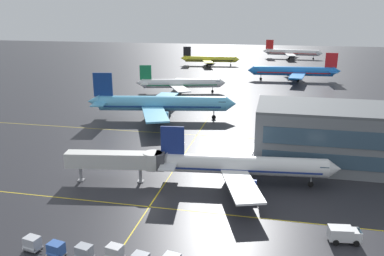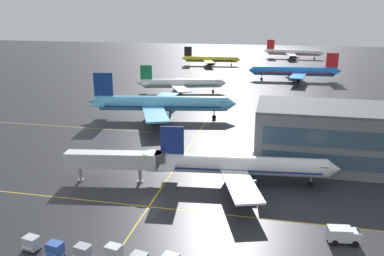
{
  "view_description": "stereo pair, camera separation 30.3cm",
  "coord_description": "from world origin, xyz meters",
  "px_view_note": "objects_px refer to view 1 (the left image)",
  "views": [
    {
      "loc": [
        18.32,
        -55.94,
        29.71
      ],
      "look_at": [
        0.77,
        26.64,
        4.59
      ],
      "focal_mm": 37.49,
      "sensor_mm": 36.0,
      "label": 1
    },
    {
      "loc": [
        18.62,
        -55.88,
        29.71
      ],
      "look_at": [
        0.77,
        26.64,
        4.59
      ],
      "focal_mm": 37.49,
      "sensor_mm": 36.0,
      "label": 2
    }
  ],
  "objects_px": {
    "airliner_far_left_stand": "(294,71)",
    "airliner_far_right_stand": "(210,59)",
    "airliner_second_row": "(161,104)",
    "baggage_cart_row_second": "(56,249)",
    "airliner_third_row": "(181,83)",
    "jet_bridge": "(123,160)",
    "baggage_cart_row_fourth": "(115,252)",
    "service_truck_red_van": "(344,234)",
    "airliner_front_gate": "(244,165)",
    "baggage_cart_row_leftmost": "(32,243)",
    "baggage_cart_row_middle": "(84,252)",
    "airliner_distant_taxiway": "(292,52)"
  },
  "relations": [
    {
      "from": "airliner_front_gate",
      "to": "baggage_cart_row_second",
      "type": "distance_m",
      "value": 33.96
    },
    {
      "from": "baggage_cart_row_fourth",
      "to": "jet_bridge",
      "type": "bearing_deg",
      "value": 108.61
    },
    {
      "from": "airliner_front_gate",
      "to": "jet_bridge",
      "type": "relative_size",
      "value": 1.84
    },
    {
      "from": "airliner_third_row",
      "to": "jet_bridge",
      "type": "height_order",
      "value": "airliner_third_row"
    },
    {
      "from": "airliner_front_gate",
      "to": "service_truck_red_van",
      "type": "relative_size",
      "value": 7.6
    },
    {
      "from": "airliner_front_gate",
      "to": "airliner_far_right_stand",
      "type": "bearing_deg",
      "value": 101.8
    },
    {
      "from": "airliner_second_row",
      "to": "airliner_far_right_stand",
      "type": "relative_size",
      "value": 1.28
    },
    {
      "from": "airliner_distant_taxiway",
      "to": "service_truck_red_van",
      "type": "xyz_separation_m",
      "value": [
        1.6,
        -208.73,
        -2.69
      ]
    },
    {
      "from": "airliner_second_row",
      "to": "airliner_third_row",
      "type": "height_order",
      "value": "airliner_second_row"
    },
    {
      "from": "airliner_second_row",
      "to": "airliner_distant_taxiway",
      "type": "relative_size",
      "value": 1.14
    },
    {
      "from": "service_truck_red_van",
      "to": "baggage_cart_row_middle",
      "type": "distance_m",
      "value": 33.69
    },
    {
      "from": "baggage_cart_row_leftmost",
      "to": "baggage_cart_row_middle",
      "type": "bearing_deg",
      "value": -3.27
    },
    {
      "from": "airliner_distant_taxiway",
      "to": "baggage_cart_row_leftmost",
      "type": "relative_size",
      "value": 12.73
    },
    {
      "from": "airliner_front_gate",
      "to": "service_truck_red_van",
      "type": "xyz_separation_m",
      "value": [
        14.73,
        -15.73,
        -2.31
      ]
    },
    {
      "from": "service_truck_red_van",
      "to": "airliner_third_row",
      "type": "bearing_deg",
      "value": 115.89
    },
    {
      "from": "jet_bridge",
      "to": "baggage_cart_row_leftmost",
      "type": "bearing_deg",
      "value": -98.92
    },
    {
      "from": "airliner_distant_taxiway",
      "to": "airliner_far_left_stand",
      "type": "bearing_deg",
      "value": -90.82
    },
    {
      "from": "airliner_second_row",
      "to": "airliner_third_row",
      "type": "bearing_deg",
      "value": 94.9
    },
    {
      "from": "service_truck_red_van",
      "to": "baggage_cart_row_middle",
      "type": "height_order",
      "value": "service_truck_red_van"
    },
    {
      "from": "airliner_second_row",
      "to": "baggage_cart_row_second",
      "type": "distance_m",
      "value": 66.02
    },
    {
      "from": "baggage_cart_row_middle",
      "to": "airliner_far_left_stand",
      "type": "bearing_deg",
      "value": 78.0
    },
    {
      "from": "airliner_distant_taxiway",
      "to": "baggage_cart_row_middle",
      "type": "bearing_deg",
      "value": -97.87
    },
    {
      "from": "baggage_cart_row_leftmost",
      "to": "baggage_cart_row_middle",
      "type": "height_order",
      "value": "same"
    },
    {
      "from": "baggage_cart_row_leftmost",
      "to": "airliner_front_gate",
      "type": "bearing_deg",
      "value": 46.65
    },
    {
      "from": "airliner_front_gate",
      "to": "airliner_second_row",
      "type": "bearing_deg",
      "value": 124.14
    },
    {
      "from": "service_truck_red_van",
      "to": "baggage_cart_row_leftmost",
      "type": "bearing_deg",
      "value": -165.3
    },
    {
      "from": "airliner_distant_taxiway",
      "to": "airliner_far_right_stand",
      "type": "bearing_deg",
      "value": -137.27
    },
    {
      "from": "airliner_distant_taxiway",
      "to": "jet_bridge",
      "type": "height_order",
      "value": "airliner_distant_taxiway"
    },
    {
      "from": "airliner_front_gate",
      "to": "airliner_far_left_stand",
      "type": "height_order",
      "value": "airliner_far_left_stand"
    },
    {
      "from": "airliner_far_right_stand",
      "to": "baggage_cart_row_fourth",
      "type": "height_order",
      "value": "airliner_far_right_stand"
    },
    {
      "from": "airliner_third_row",
      "to": "airliner_far_left_stand",
      "type": "distance_m",
      "value": 54.44
    },
    {
      "from": "airliner_far_right_stand",
      "to": "airliner_far_left_stand",
      "type": "bearing_deg",
      "value": -43.1
    },
    {
      "from": "service_truck_red_van",
      "to": "baggage_cart_row_leftmost",
      "type": "xyz_separation_m",
      "value": [
        -39.32,
        -10.31,
        -0.17
      ]
    },
    {
      "from": "service_truck_red_van",
      "to": "baggage_cart_row_second",
      "type": "bearing_deg",
      "value": -162.96
    },
    {
      "from": "airliner_second_row",
      "to": "service_truck_red_van",
      "type": "distance_m",
      "value": 68.62
    },
    {
      "from": "airliner_front_gate",
      "to": "airliner_far_right_stand",
      "type": "relative_size",
      "value": 1.01
    },
    {
      "from": "airliner_third_row",
      "to": "jet_bridge",
      "type": "relative_size",
      "value": 1.84
    },
    {
      "from": "airliner_distant_taxiway",
      "to": "jet_bridge",
      "type": "distance_m",
      "value": 199.33
    },
    {
      "from": "airliner_far_left_stand",
      "to": "baggage_cart_row_leftmost",
      "type": "xyz_separation_m",
      "value": [
        -36.54,
        -136.84,
        -3.15
      ]
    },
    {
      "from": "airliner_third_row",
      "to": "airliner_far_left_stand",
      "type": "relative_size",
      "value": 0.84
    },
    {
      "from": "baggage_cart_row_fourth",
      "to": "jet_bridge",
      "type": "xyz_separation_m",
      "value": [
        -7.51,
        22.3,
        3.05
      ]
    },
    {
      "from": "service_truck_red_van",
      "to": "jet_bridge",
      "type": "bearing_deg",
      "value": 160.95
    },
    {
      "from": "airliner_second_row",
      "to": "service_truck_red_van",
      "type": "height_order",
      "value": "airliner_second_row"
    },
    {
      "from": "airliner_far_left_stand",
      "to": "airliner_far_right_stand",
      "type": "height_order",
      "value": "airliner_far_left_stand"
    },
    {
      "from": "service_truck_red_van",
      "to": "airliner_far_left_stand",
      "type": "bearing_deg",
      "value": 91.26
    },
    {
      "from": "airliner_third_row",
      "to": "baggage_cart_row_fourth",
      "type": "relative_size",
      "value": 11.43
    },
    {
      "from": "baggage_cart_row_second",
      "to": "baggage_cart_row_middle",
      "type": "distance_m",
      "value": 3.69
    },
    {
      "from": "airliner_second_row",
      "to": "baggage_cart_row_fourth",
      "type": "xyz_separation_m",
      "value": [
        12.95,
        -64.73,
        -3.42
      ]
    },
    {
      "from": "airliner_distant_taxiway",
      "to": "service_truck_red_van",
      "type": "height_order",
      "value": "airliner_distant_taxiway"
    },
    {
      "from": "airliner_second_row",
      "to": "airliner_distant_taxiway",
      "type": "bearing_deg",
      "value": 75.58
    }
  ]
}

